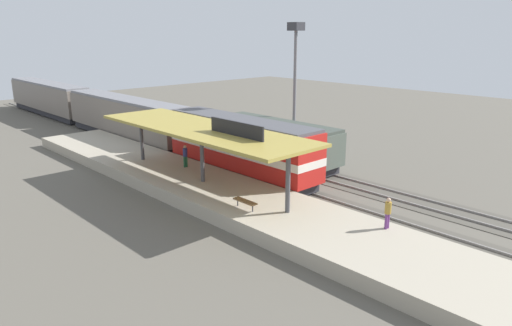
{
  "coord_description": "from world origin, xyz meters",
  "views": [
    {
      "loc": [
        -23.44,
        -25.25,
        10.95
      ],
      "look_at": [
        -1.38,
        -1.97,
        2.0
      ],
      "focal_mm": 33.19,
      "sensor_mm": 36.0,
      "label": 1
    }
  ],
  "objects_px": {
    "locomotive": "(240,146)",
    "freight_car": "(277,142)",
    "passenger_carriage_front": "(125,118)",
    "passenger_carriage_rear": "(49,98)",
    "platform_bench": "(245,201)",
    "light_mast": "(295,62)",
    "person_walking": "(185,155)",
    "person_waiting": "(388,211)"
  },
  "relations": [
    {
      "from": "passenger_carriage_rear",
      "to": "person_waiting",
      "type": "distance_m",
      "value": 53.3
    },
    {
      "from": "person_waiting",
      "to": "person_walking",
      "type": "height_order",
      "value": "same"
    },
    {
      "from": "person_waiting",
      "to": "locomotive",
      "type": "bearing_deg",
      "value": 80.14
    },
    {
      "from": "freight_car",
      "to": "person_waiting",
      "type": "xyz_separation_m",
      "value": [
        -7.11,
        -14.91,
        -0.12
      ]
    },
    {
      "from": "locomotive",
      "to": "freight_car",
      "type": "distance_m",
      "value": 4.65
    },
    {
      "from": "locomotive",
      "to": "passenger_carriage_front",
      "type": "xyz_separation_m",
      "value": [
        0.0,
        18.0,
        -0.1
      ]
    },
    {
      "from": "passenger_carriage_front",
      "to": "freight_car",
      "type": "relative_size",
      "value": 1.67
    },
    {
      "from": "freight_car",
      "to": "person_walking",
      "type": "bearing_deg",
      "value": 165.39
    },
    {
      "from": "locomotive",
      "to": "passenger_carriage_front",
      "type": "bearing_deg",
      "value": 90.0
    },
    {
      "from": "light_mast",
      "to": "person_waiting",
      "type": "bearing_deg",
      "value": -122.86
    },
    {
      "from": "passenger_carriage_rear",
      "to": "person_waiting",
      "type": "relative_size",
      "value": 11.7
    },
    {
      "from": "passenger_carriage_rear",
      "to": "freight_car",
      "type": "xyz_separation_m",
      "value": [
        4.6,
        -38.32,
        -0.34
      ]
    },
    {
      "from": "passenger_carriage_front",
      "to": "person_walking",
      "type": "xyz_separation_m",
      "value": [
        -3.37,
        -15.45,
        -0.46
      ]
    },
    {
      "from": "freight_car",
      "to": "light_mast",
      "type": "bearing_deg",
      "value": 18.17
    },
    {
      "from": "locomotive",
      "to": "passenger_carriage_front",
      "type": "height_order",
      "value": "locomotive"
    },
    {
      "from": "platform_bench",
      "to": "person_waiting",
      "type": "relative_size",
      "value": 0.99
    },
    {
      "from": "locomotive",
      "to": "freight_car",
      "type": "height_order",
      "value": "locomotive"
    },
    {
      "from": "locomotive",
      "to": "light_mast",
      "type": "bearing_deg",
      "value": 11.07
    },
    {
      "from": "locomotive",
      "to": "freight_car",
      "type": "bearing_deg",
      "value": 5.9
    },
    {
      "from": "locomotive",
      "to": "passenger_carriage_rear",
      "type": "xyz_separation_m",
      "value": [
        0.0,
        38.8,
        -0.1
      ]
    },
    {
      "from": "passenger_carriage_rear",
      "to": "freight_car",
      "type": "height_order",
      "value": "passenger_carriage_rear"
    },
    {
      "from": "passenger_carriage_rear",
      "to": "platform_bench",
      "type": "bearing_deg",
      "value": -97.44
    },
    {
      "from": "light_mast",
      "to": "person_walking",
      "type": "xyz_separation_m",
      "value": [
        -11.17,
        1.03,
        -6.54
      ]
    },
    {
      "from": "passenger_carriage_front",
      "to": "person_waiting",
      "type": "relative_size",
      "value": 11.7
    },
    {
      "from": "passenger_carriage_front",
      "to": "light_mast",
      "type": "xyz_separation_m",
      "value": [
        7.8,
        -16.47,
        6.08
      ]
    },
    {
      "from": "person_walking",
      "to": "person_waiting",
      "type": "bearing_deg",
      "value": -87.09
    },
    {
      "from": "locomotive",
      "to": "light_mast",
      "type": "height_order",
      "value": "light_mast"
    },
    {
      "from": "passenger_carriage_rear",
      "to": "light_mast",
      "type": "xyz_separation_m",
      "value": [
        7.8,
        -37.27,
        6.08
      ]
    },
    {
      "from": "freight_car",
      "to": "platform_bench",
      "type": "bearing_deg",
      "value": -144.31
    },
    {
      "from": "passenger_carriage_rear",
      "to": "light_mast",
      "type": "relative_size",
      "value": 1.71
    },
    {
      "from": "passenger_carriage_front",
      "to": "light_mast",
      "type": "relative_size",
      "value": 1.71
    },
    {
      "from": "passenger_carriage_front",
      "to": "locomotive",
      "type": "bearing_deg",
      "value": -90.0
    },
    {
      "from": "person_waiting",
      "to": "light_mast",
      "type": "bearing_deg",
      "value": 57.14
    },
    {
      "from": "locomotive",
      "to": "passenger_carriage_rear",
      "type": "bearing_deg",
      "value": 90.0
    },
    {
      "from": "light_mast",
      "to": "person_waiting",
      "type": "height_order",
      "value": "light_mast"
    },
    {
      "from": "platform_bench",
      "to": "freight_car",
      "type": "bearing_deg",
      "value": 35.69
    },
    {
      "from": "locomotive",
      "to": "passenger_carriage_rear",
      "type": "height_order",
      "value": "locomotive"
    },
    {
      "from": "locomotive",
      "to": "freight_car",
      "type": "xyz_separation_m",
      "value": [
        4.6,
        0.48,
        -0.44
      ]
    },
    {
      "from": "passenger_carriage_rear",
      "to": "person_walking",
      "type": "relative_size",
      "value": 11.7
    },
    {
      "from": "locomotive",
      "to": "light_mast",
      "type": "distance_m",
      "value": 9.95
    },
    {
      "from": "person_waiting",
      "to": "person_walking",
      "type": "relative_size",
      "value": 1.0
    },
    {
      "from": "platform_bench",
      "to": "locomotive",
      "type": "relative_size",
      "value": 0.12
    }
  ]
}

